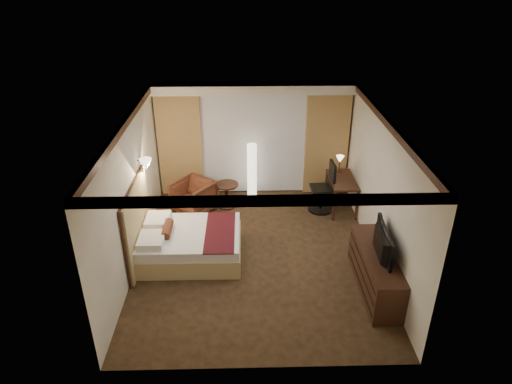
{
  "coord_description": "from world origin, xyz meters",
  "views": [
    {
      "loc": [
        -0.2,
        -7.3,
        5.12
      ],
      "look_at": [
        0.0,
        0.4,
        1.15
      ],
      "focal_mm": 32.0,
      "sensor_mm": 36.0,
      "label": 1
    }
  ],
  "objects_px": {
    "armchair": "(194,195)",
    "floor_lamp": "(252,172)",
    "dresser": "(375,271)",
    "television": "(378,238)",
    "side_table": "(227,195)",
    "bed": "(191,244)",
    "desk": "(341,194)",
    "office_chair": "(322,187)"
  },
  "relations": [
    {
      "from": "floor_lamp",
      "to": "bed",
      "type": "bearing_deg",
      "value": -117.57
    },
    {
      "from": "armchair",
      "to": "side_table",
      "type": "height_order",
      "value": "armchair"
    },
    {
      "from": "side_table",
      "to": "desk",
      "type": "xyz_separation_m",
      "value": [
        2.57,
        -0.16,
        0.08
      ]
    },
    {
      "from": "side_table",
      "to": "office_chair",
      "type": "bearing_deg",
      "value": -5.67
    },
    {
      "from": "armchair",
      "to": "dresser",
      "type": "xyz_separation_m",
      "value": [
        3.36,
        -2.79,
        -0.04
      ]
    },
    {
      "from": "desk",
      "to": "side_table",
      "type": "bearing_deg",
      "value": 176.43
    },
    {
      "from": "television",
      "to": "side_table",
      "type": "bearing_deg",
      "value": 44.36
    },
    {
      "from": "bed",
      "to": "armchair",
      "type": "distance_m",
      "value": 1.77
    },
    {
      "from": "dresser",
      "to": "television",
      "type": "xyz_separation_m",
      "value": [
        -0.03,
        0.0,
        0.67
      ]
    },
    {
      "from": "desk",
      "to": "television",
      "type": "height_order",
      "value": "television"
    },
    {
      "from": "armchair",
      "to": "side_table",
      "type": "bearing_deg",
      "value": 51.95
    },
    {
      "from": "dresser",
      "to": "office_chair",
      "type": "bearing_deg",
      "value": 100.32
    },
    {
      "from": "side_table",
      "to": "office_chair",
      "type": "relative_size",
      "value": 0.5
    },
    {
      "from": "floor_lamp",
      "to": "office_chair",
      "type": "height_order",
      "value": "floor_lamp"
    },
    {
      "from": "side_table",
      "to": "office_chair",
      "type": "distance_m",
      "value": 2.15
    },
    {
      "from": "side_table",
      "to": "television",
      "type": "height_order",
      "value": "television"
    },
    {
      "from": "armchair",
      "to": "office_chair",
      "type": "xyz_separation_m",
      "value": [
        2.85,
        -0.01,
        0.18
      ]
    },
    {
      "from": "desk",
      "to": "bed",
      "type": "bearing_deg",
      "value": -150.72
    },
    {
      "from": "bed",
      "to": "side_table",
      "type": "xyz_separation_m",
      "value": [
        0.63,
        1.95,
        0.01
      ]
    },
    {
      "from": "bed",
      "to": "armchair",
      "type": "bearing_deg",
      "value": 93.49
    },
    {
      "from": "desk",
      "to": "dresser",
      "type": "relative_size",
      "value": 0.6
    },
    {
      "from": "side_table",
      "to": "television",
      "type": "bearing_deg",
      "value": -49.0
    },
    {
      "from": "bed",
      "to": "floor_lamp",
      "type": "distance_m",
      "value": 2.64
    },
    {
      "from": "floor_lamp",
      "to": "office_chair",
      "type": "distance_m",
      "value": 1.64
    },
    {
      "from": "bed",
      "to": "dresser",
      "type": "height_order",
      "value": "dresser"
    },
    {
      "from": "floor_lamp",
      "to": "television",
      "type": "xyz_separation_m",
      "value": [
        2.01,
        -3.33,
        0.33
      ]
    },
    {
      "from": "dresser",
      "to": "armchair",
      "type": "bearing_deg",
      "value": 140.3
    },
    {
      "from": "armchair",
      "to": "floor_lamp",
      "type": "relative_size",
      "value": 0.58
    },
    {
      "from": "bed",
      "to": "floor_lamp",
      "type": "bearing_deg",
      "value": 62.43
    },
    {
      "from": "armchair",
      "to": "office_chair",
      "type": "relative_size",
      "value": 0.7
    },
    {
      "from": "side_table",
      "to": "desk",
      "type": "bearing_deg",
      "value": -3.57
    },
    {
      "from": "bed",
      "to": "office_chair",
      "type": "height_order",
      "value": "office_chair"
    },
    {
      "from": "bed",
      "to": "armchair",
      "type": "height_order",
      "value": "armchair"
    },
    {
      "from": "bed",
      "to": "desk",
      "type": "bearing_deg",
      "value": 29.28
    },
    {
      "from": "bed",
      "to": "dresser",
      "type": "xyz_separation_m",
      "value": [
        3.25,
        -1.03,
        0.09
      ]
    },
    {
      "from": "dresser",
      "to": "television",
      "type": "relative_size",
      "value": 1.76
    },
    {
      "from": "floor_lamp",
      "to": "dresser",
      "type": "height_order",
      "value": "floor_lamp"
    },
    {
      "from": "dresser",
      "to": "television",
      "type": "height_order",
      "value": "television"
    },
    {
      "from": "desk",
      "to": "office_chair",
      "type": "bearing_deg",
      "value": -173.72
    },
    {
      "from": "office_chair",
      "to": "dresser",
      "type": "height_order",
      "value": "office_chair"
    },
    {
      "from": "desk",
      "to": "office_chair",
      "type": "xyz_separation_m",
      "value": [
        -0.45,
        -0.05,
        0.21
      ]
    },
    {
      "from": "armchair",
      "to": "office_chair",
      "type": "height_order",
      "value": "office_chair"
    }
  ]
}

